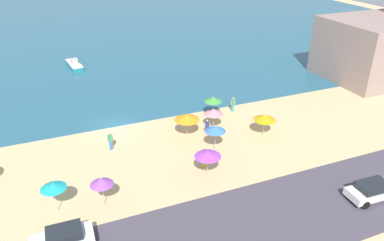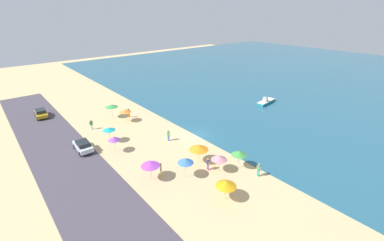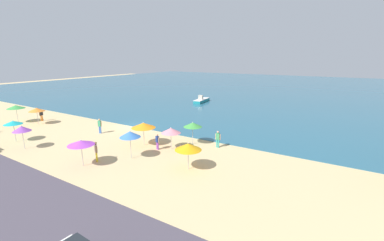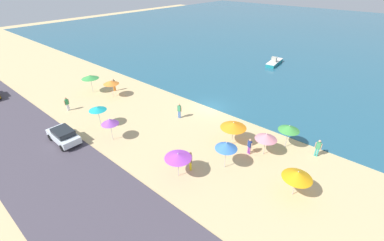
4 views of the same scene
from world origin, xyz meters
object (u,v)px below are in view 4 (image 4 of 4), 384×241
at_px(parked_car_1, 63,135).
at_px(beach_umbrella_4, 298,175).
at_px(beach_umbrella_3, 110,121).
at_px(bather_5, 179,110).
at_px(bather_0, 190,160).
at_px(beach_umbrella_0, 233,125).
at_px(beach_umbrella_2, 111,82).
at_px(skiff_nearshore, 274,62).
at_px(beach_umbrella_5, 226,146).
at_px(beach_umbrella_9, 90,77).
at_px(bather_3, 67,103).
at_px(bather_2, 318,147).
at_px(beach_umbrella_1, 289,128).
at_px(beach_umbrella_8, 266,137).
at_px(bather_1, 114,84).
at_px(bather_4, 250,146).
at_px(beach_umbrella_7, 97,109).
at_px(beach_umbrella_6, 178,156).

bearing_deg(parked_car_1, beach_umbrella_4, 21.94).
xyz_separation_m(beach_umbrella_3, parked_car_1, (-3.17, -3.35, -1.28)).
bearing_deg(bather_5, bather_0, -40.86).
distance_m(beach_umbrella_3, beach_umbrella_4, 17.21).
height_order(beach_umbrella_0, beach_umbrella_3, beach_umbrella_0).
distance_m(beach_umbrella_2, skiff_nearshore, 28.95).
relative_size(beach_umbrella_5, beach_umbrella_9, 1.03).
bearing_deg(bather_3, bather_2, 22.05).
height_order(beach_umbrella_1, beach_umbrella_8, beach_umbrella_1).
bearing_deg(beach_umbrella_3, bather_1, 144.43).
bearing_deg(beach_umbrella_0, bather_5, 176.81).
height_order(beach_umbrella_4, beach_umbrella_8, beach_umbrella_4).
distance_m(beach_umbrella_8, bather_3, 23.29).
bearing_deg(bather_5, bather_4, -4.28).
height_order(beach_umbrella_9, bather_1, beach_umbrella_9).
distance_m(beach_umbrella_2, bather_3, 6.01).
relative_size(bather_5, skiff_nearshore, 0.32).
distance_m(beach_umbrella_9, parked_car_1, 12.27).
bearing_deg(beach_umbrella_4, beach_umbrella_7, -168.82).
relative_size(beach_umbrella_7, bather_1, 1.38).
xyz_separation_m(beach_umbrella_0, parked_car_1, (-12.63, -10.53, -1.31)).
bearing_deg(beach_umbrella_3, beach_umbrella_5, 19.45).
bearing_deg(bather_2, beach_umbrella_9, -168.86).
bearing_deg(beach_umbrella_9, beach_umbrella_3, -22.48).
height_order(beach_umbrella_0, beach_umbrella_4, beach_umbrella_0).
bearing_deg(beach_umbrella_4, bather_2, 92.40).
bearing_deg(parked_car_1, beach_umbrella_7, 91.18).
height_order(beach_umbrella_0, bather_2, beach_umbrella_0).
bearing_deg(bather_4, beach_umbrella_2, -177.52).
relative_size(beach_umbrella_5, bather_0, 1.44).
xyz_separation_m(beach_umbrella_1, skiff_nearshore, (-11.91, 22.85, -1.70)).
relative_size(beach_umbrella_6, bather_1, 1.34).
relative_size(beach_umbrella_2, parked_car_1, 0.60).
bearing_deg(bather_4, skiff_nearshore, 110.56).
bearing_deg(beach_umbrella_6, bather_1, 160.11).
xyz_separation_m(beach_umbrella_0, bather_4, (2.04, -0.29, -1.24)).
relative_size(bather_4, bather_5, 0.90).
bearing_deg(parked_car_1, bather_0, 22.75).
bearing_deg(beach_umbrella_6, beach_umbrella_5, 55.95).
xyz_separation_m(bather_1, parked_car_1, (7.01, -10.63, -0.15)).
bearing_deg(beach_umbrella_0, bather_4, -8.19).
distance_m(beach_umbrella_8, parked_car_1, 19.27).
height_order(beach_umbrella_1, bather_1, beach_umbrella_1).
bearing_deg(bather_2, bather_5, -168.19).
distance_m(bather_0, bather_2, 11.61).
height_order(bather_0, bather_4, bather_0).
bearing_deg(skiff_nearshore, beach_umbrella_8, -66.75).
distance_m(beach_umbrella_2, bather_2, 25.50).
xyz_separation_m(beach_umbrella_2, bather_3, (-0.71, -5.87, -1.09)).
distance_m(beach_umbrella_0, bather_3, 20.20).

